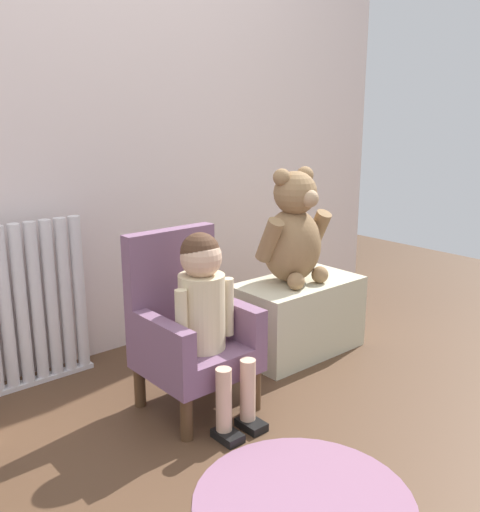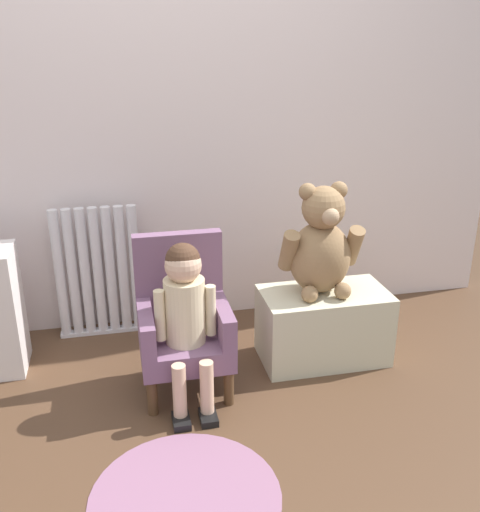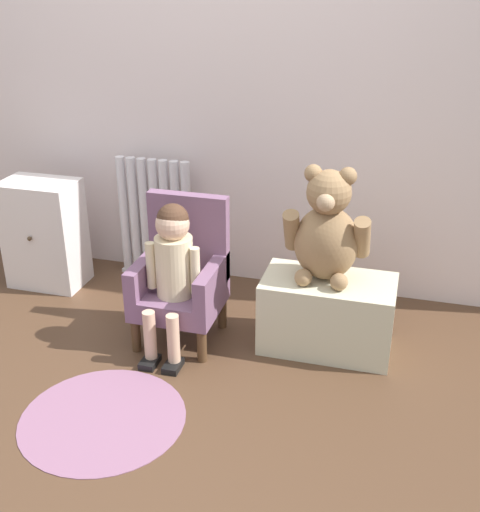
{
  "view_description": "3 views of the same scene",
  "coord_description": "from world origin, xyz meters",
  "px_view_note": "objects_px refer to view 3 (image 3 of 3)",
  "views": [
    {
      "loc": [
        -1.12,
        -1.06,
        1.12
      ],
      "look_at": [
        0.32,
        0.62,
        0.54
      ],
      "focal_mm": 40.0,
      "sensor_mm": 36.0,
      "label": 1
    },
    {
      "loc": [
        -0.19,
        -1.61,
        1.46
      ],
      "look_at": [
        0.31,
        0.64,
        0.57
      ],
      "focal_mm": 40.0,
      "sensor_mm": 36.0,
      "label": 2
    },
    {
      "loc": [
        1.02,
        -1.9,
        1.65
      ],
      "look_at": [
        0.33,
        0.58,
        0.45
      ],
      "focal_mm": 45.0,
      "sensor_mm": 36.0,
      "label": 3
    }
  ],
  "objects_px": {
    "small_dresser": "(45,234)",
    "low_bench": "(327,314)",
    "floor_rug": "(103,418)",
    "child_figure": "(172,259)",
    "radiator": "(155,220)",
    "child_armchair": "(182,276)",
    "large_teddy_bear": "(327,231)"
  },
  "relations": [
    {
      "from": "child_armchair",
      "to": "low_bench",
      "type": "distance_m",
      "value": 0.69
    },
    {
      "from": "small_dresser",
      "to": "floor_rug",
      "type": "xyz_separation_m",
      "value": [
        0.82,
        -1.0,
        -0.29
      ]
    },
    {
      "from": "child_figure",
      "to": "floor_rug",
      "type": "height_order",
      "value": "child_figure"
    },
    {
      "from": "low_bench",
      "to": "small_dresser",
      "type": "bearing_deg",
      "value": 171.52
    },
    {
      "from": "small_dresser",
      "to": "child_figure",
      "type": "height_order",
      "value": "child_figure"
    },
    {
      "from": "radiator",
      "to": "small_dresser",
      "type": "relative_size",
      "value": 1.16
    },
    {
      "from": "child_figure",
      "to": "child_armchair",
      "type": "bearing_deg",
      "value": 90.0
    },
    {
      "from": "child_figure",
      "to": "floor_rug",
      "type": "xyz_separation_m",
      "value": [
        -0.09,
        -0.58,
        -0.44
      ]
    },
    {
      "from": "small_dresser",
      "to": "low_bench",
      "type": "distance_m",
      "value": 1.6
    },
    {
      "from": "child_armchair",
      "to": "radiator",
      "type": "bearing_deg",
      "value": 123.11
    },
    {
      "from": "small_dresser",
      "to": "floor_rug",
      "type": "height_order",
      "value": "small_dresser"
    },
    {
      "from": "child_armchair",
      "to": "low_bench",
      "type": "bearing_deg",
      "value": 5.9
    },
    {
      "from": "small_dresser",
      "to": "floor_rug",
      "type": "relative_size",
      "value": 0.9
    },
    {
      "from": "radiator",
      "to": "low_bench",
      "type": "xyz_separation_m",
      "value": [
        1.04,
        -0.48,
        -0.17
      ]
    },
    {
      "from": "radiator",
      "to": "child_armchair",
      "type": "bearing_deg",
      "value": -56.89
    },
    {
      "from": "child_figure",
      "to": "large_teddy_bear",
      "type": "xyz_separation_m",
      "value": [
        0.65,
        0.2,
        0.13
      ]
    },
    {
      "from": "child_armchair",
      "to": "large_teddy_bear",
      "type": "bearing_deg",
      "value": 7.54
    },
    {
      "from": "radiator",
      "to": "low_bench",
      "type": "height_order",
      "value": "radiator"
    },
    {
      "from": "radiator",
      "to": "floor_rug",
      "type": "height_order",
      "value": "radiator"
    },
    {
      "from": "child_figure",
      "to": "low_bench",
      "type": "distance_m",
      "value": 0.75
    },
    {
      "from": "child_armchair",
      "to": "child_figure",
      "type": "distance_m",
      "value": 0.18
    },
    {
      "from": "small_dresser",
      "to": "child_armchair",
      "type": "height_order",
      "value": "child_armchair"
    },
    {
      "from": "small_dresser",
      "to": "large_teddy_bear",
      "type": "xyz_separation_m",
      "value": [
        1.55,
        -0.22,
        0.28
      ]
    },
    {
      "from": "low_bench",
      "to": "large_teddy_bear",
      "type": "relative_size",
      "value": 1.14
    },
    {
      "from": "child_armchair",
      "to": "low_bench",
      "type": "relative_size",
      "value": 1.13
    },
    {
      "from": "child_figure",
      "to": "large_teddy_bear",
      "type": "relative_size",
      "value": 1.33
    },
    {
      "from": "low_bench",
      "to": "floor_rug",
      "type": "relative_size",
      "value": 0.91
    },
    {
      "from": "small_dresser",
      "to": "low_bench",
      "type": "relative_size",
      "value": 0.99
    },
    {
      "from": "child_armchair",
      "to": "low_bench",
      "type": "xyz_separation_m",
      "value": [
        0.68,
        0.07,
        -0.13
      ]
    },
    {
      "from": "child_figure",
      "to": "low_bench",
      "type": "bearing_deg",
      "value": 14.86
    },
    {
      "from": "small_dresser",
      "to": "large_teddy_bear",
      "type": "distance_m",
      "value": 1.59
    },
    {
      "from": "radiator",
      "to": "low_bench",
      "type": "distance_m",
      "value": 1.16
    }
  ]
}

